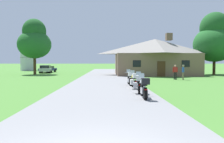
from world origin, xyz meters
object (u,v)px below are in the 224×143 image
object	(u,v)px
motorcycle_black_farthest_in_row	(130,78)
parked_navy_sedan_far_left	(48,69)
motorcycle_yellow_third_in_row	(135,81)
parked_silver_suv_far_left	(46,69)
tree_left_far	(34,41)
bystander_blue_shirt_near_lodge	(183,71)
metal_silo_distant	(28,56)
motorcycle_white_nearest_to_camera	(144,88)
tree_right_of_lodge	(215,39)
bystander_red_shirt_beside_signpost	(175,71)
motorcycle_black_second_in_row	(139,84)

from	to	relation	value
motorcycle_black_farthest_in_row	parked_navy_sedan_far_left	bearing A→B (deg)	116.73
parked_navy_sedan_far_left	motorcycle_yellow_third_in_row	bearing A→B (deg)	-51.21
parked_silver_suv_far_left	parked_navy_sedan_far_left	world-z (taller)	parked_silver_suv_far_left
parked_silver_suv_far_left	tree_left_far	bearing A→B (deg)	-102.44
bystander_blue_shirt_near_lodge	metal_silo_distant	bearing A→B (deg)	69.47
motorcycle_white_nearest_to_camera	tree_right_of_lodge	distance (m)	28.14
motorcycle_black_farthest_in_row	bystander_red_shirt_beside_signpost	size ratio (longest dim) A/B	1.25
bystander_blue_shirt_near_lodge	motorcycle_white_nearest_to_camera	bearing A→B (deg)	178.64
bystander_blue_shirt_near_lodge	metal_silo_distant	world-z (taller)	metal_silo_distant
motorcycle_white_nearest_to_camera	metal_silo_distant	world-z (taller)	metal_silo_distant
motorcycle_yellow_third_in_row	metal_silo_distant	size ratio (longest dim) A/B	0.30
bystander_blue_shirt_near_lodge	bystander_red_shirt_beside_signpost	size ratio (longest dim) A/B	1.01
motorcycle_black_farthest_in_row	bystander_red_shirt_beside_signpost	xyz separation A→B (m)	(5.81, 6.43, 0.31)
motorcycle_yellow_third_in_row	tree_left_far	world-z (taller)	tree_left_far
parked_silver_suv_far_left	bystander_blue_shirt_near_lodge	bearing A→B (deg)	-47.69
motorcycle_black_second_in_row	parked_navy_sedan_far_left	world-z (taller)	motorcycle_black_second_in_row
bystander_red_shirt_beside_signpost	tree_left_far	bearing A→B (deg)	-16.97
motorcycle_black_farthest_in_row	tree_left_far	size ratio (longest dim) A/B	0.23
motorcycle_yellow_third_in_row	metal_silo_distant	distance (m)	41.89
tree_right_of_lodge	bystander_red_shirt_beside_signpost	bearing A→B (deg)	-132.77
bystander_blue_shirt_near_lodge	parked_silver_suv_far_left	bearing A→B (deg)	75.75
motorcycle_yellow_third_in_row	parked_silver_suv_far_left	bearing A→B (deg)	116.03
motorcycle_yellow_third_in_row	bystander_blue_shirt_near_lodge	size ratio (longest dim) A/B	1.24
motorcycle_black_second_in_row	parked_navy_sedan_far_left	bearing A→B (deg)	120.08
motorcycle_black_second_in_row	tree_left_far	size ratio (longest dim) A/B	0.23
bystander_red_shirt_beside_signpost	tree_left_far	world-z (taller)	tree_left_far
motorcycle_black_farthest_in_row	parked_navy_sedan_far_left	distance (m)	28.17
metal_silo_distant	parked_silver_suv_far_left	size ratio (longest dim) A/B	1.44
bystander_blue_shirt_near_lodge	metal_silo_distant	xyz separation A→B (m)	(-26.98, 28.01, 2.52)
motorcycle_white_nearest_to_camera	parked_navy_sedan_far_left	distance (m)	34.33
metal_silo_distant	motorcycle_black_farthest_in_row	bearing A→B (deg)	-59.15
metal_silo_distant	parked_silver_suv_far_left	distance (m)	13.93
bystander_blue_shirt_near_lodge	parked_silver_suv_far_left	distance (m)	25.67
motorcycle_white_nearest_to_camera	parked_silver_suv_far_left	distance (m)	32.14
motorcycle_black_farthest_in_row	metal_silo_distant	size ratio (longest dim) A/B	0.30
tree_right_of_lodge	motorcycle_black_second_in_row	bearing A→B (deg)	-125.29
motorcycle_white_nearest_to_camera	bystander_blue_shirt_near_lodge	bearing A→B (deg)	64.37
motorcycle_black_second_in_row	tree_left_far	bearing A→B (deg)	127.10
parked_navy_sedan_far_left	bystander_blue_shirt_near_lodge	bearing A→B (deg)	-30.78
tree_left_far	parked_silver_suv_far_left	size ratio (longest dim) A/B	1.85
parked_silver_suv_far_left	metal_silo_distant	bearing A→B (deg)	114.17
motorcycle_black_farthest_in_row	bystander_red_shirt_beside_signpost	distance (m)	8.67
parked_silver_suv_far_left	motorcycle_black_second_in_row	bearing A→B (deg)	-71.98
motorcycle_black_farthest_in_row	parked_silver_suv_far_left	bearing A→B (deg)	118.71
motorcycle_white_nearest_to_camera	parked_silver_suv_far_left	size ratio (longest dim) A/B	0.43
motorcycle_white_nearest_to_camera	tree_right_of_lodge	xyz separation A→B (m)	(15.03, 23.26, 4.96)
motorcycle_yellow_third_in_row	bystander_blue_shirt_near_lodge	bearing A→B (deg)	50.35
bystander_blue_shirt_near_lodge	tree_right_of_lodge	world-z (taller)	tree_right_of_lodge
motorcycle_black_second_in_row	bystander_red_shirt_beside_signpost	xyz separation A→B (m)	(5.70, 11.13, 0.32)
motorcycle_black_farthest_in_row	tree_left_far	xyz separation A→B (m)	(-13.52, 17.53, 4.81)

